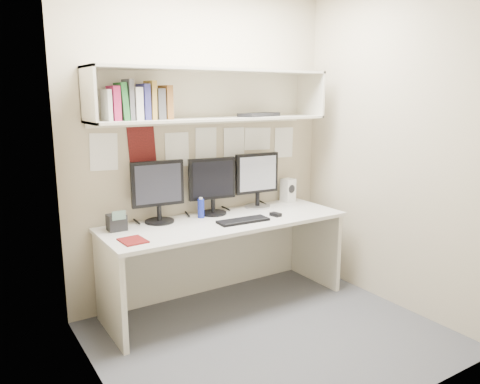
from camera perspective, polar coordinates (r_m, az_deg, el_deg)
floor at (r=3.56m, az=3.85°, el=-17.16°), size 2.40×2.00×0.01m
wall_back at (r=3.99m, az=-4.46°, el=5.68°), size 2.40×0.02×2.60m
wall_front at (r=2.43m, az=18.37°, el=1.18°), size 2.40×0.02×2.60m
wall_left at (r=2.62m, az=-17.42°, el=1.98°), size 0.02×2.00×2.60m
wall_right at (r=3.97m, az=18.27°, el=5.11°), size 0.02×2.00×2.60m
desk at (r=3.90m, az=-1.79°, el=-8.55°), size 2.00×0.70×0.73m
overhead_hutch at (r=3.84m, az=-3.55°, el=11.74°), size 2.00×0.38×0.40m
pinned_papers at (r=3.99m, az=-4.40°, el=4.96°), size 1.92×0.01×0.48m
monitor_left at (r=3.71m, az=-9.96°, el=0.32°), size 0.42×0.23×0.49m
monitor_center at (r=3.92m, az=-3.39°, el=1.00°), size 0.41×0.23×0.48m
monitor_right at (r=4.16m, az=2.10°, el=1.68°), size 0.42×0.23×0.49m
keyboard at (r=3.72m, az=0.38°, el=-3.52°), size 0.42×0.17×0.02m
mouse at (r=3.90m, az=4.36°, el=-2.75°), size 0.07×0.10×0.03m
speaker at (r=4.43m, az=5.87°, el=0.22°), size 0.12×0.13×0.22m
blue_bottle at (r=3.85m, az=-4.78°, el=-1.96°), size 0.05×0.05×0.17m
maroon_notebook at (r=3.32m, az=-12.92°, el=-5.80°), size 0.17×0.21×0.01m
desk_phone at (r=3.60m, az=-14.80°, el=-3.57°), size 0.13×0.12×0.16m
book_stack at (r=3.55m, az=-12.33°, el=10.62°), size 0.49×0.18×0.29m
hutch_tray at (r=4.04m, az=2.35°, el=9.41°), size 0.44×0.29×0.03m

